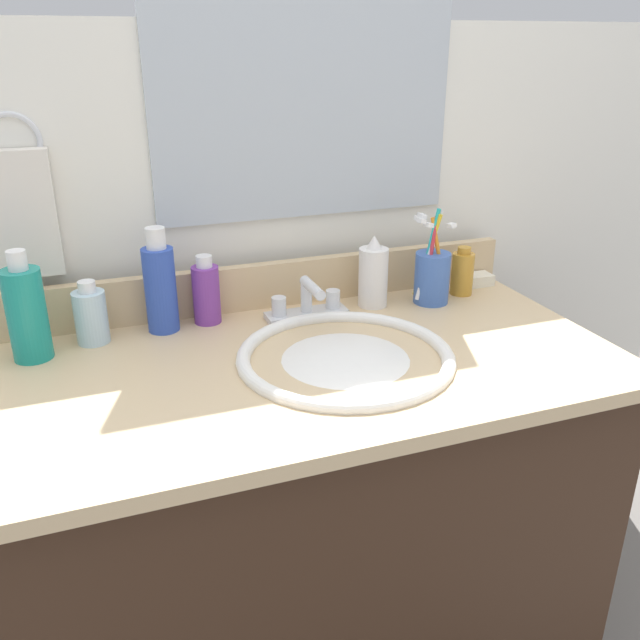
{
  "coord_description": "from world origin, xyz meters",
  "views": [
    {
      "loc": [
        -0.34,
        -0.96,
        1.26
      ],
      "look_at": [
        0.02,
        0.0,
        0.84
      ],
      "focal_mm": 37.58,
      "sensor_mm": 36.0,
      "label": 1
    }
  ],
  "objects_px": {
    "bottle_lotion_white": "(373,275)",
    "bottle_mouthwash_teal": "(27,313)",
    "bottle_cream_purple": "(206,293)",
    "bottle_gel_clear": "(91,316)",
    "cup_blue_plastic": "(432,275)",
    "hand_towel": "(23,214)",
    "bottle_oil_amber": "(462,273)",
    "faucet": "(307,304)",
    "soap_bar": "(477,280)",
    "bottle_shampoo_blue": "(160,286)"
  },
  "relations": [
    {
      "from": "hand_towel",
      "to": "bottle_lotion_white",
      "type": "xyz_separation_m",
      "value": [
        0.63,
        -0.09,
        -0.16
      ]
    },
    {
      "from": "faucet",
      "to": "bottle_lotion_white",
      "type": "height_order",
      "value": "bottle_lotion_white"
    },
    {
      "from": "bottle_cream_purple",
      "to": "soap_bar",
      "type": "bearing_deg",
      "value": 0.32
    },
    {
      "from": "cup_blue_plastic",
      "to": "bottle_lotion_white",
      "type": "bearing_deg",
      "value": 167.94
    },
    {
      "from": "cup_blue_plastic",
      "to": "bottle_oil_amber",
      "type": "bearing_deg",
      "value": 13.92
    },
    {
      "from": "bottle_shampoo_blue",
      "to": "soap_bar",
      "type": "bearing_deg",
      "value": 1.06
    },
    {
      "from": "hand_towel",
      "to": "bottle_oil_amber",
      "type": "distance_m",
      "value": 0.85
    },
    {
      "from": "bottle_cream_purple",
      "to": "bottle_mouthwash_teal",
      "type": "xyz_separation_m",
      "value": [
        -0.31,
        -0.05,
        0.02
      ]
    },
    {
      "from": "bottle_cream_purple",
      "to": "bottle_lotion_white",
      "type": "xyz_separation_m",
      "value": [
        0.33,
        -0.03,
        0.0
      ]
    },
    {
      "from": "bottle_shampoo_blue",
      "to": "bottle_oil_amber",
      "type": "relative_size",
      "value": 1.9
    },
    {
      "from": "faucet",
      "to": "bottle_oil_amber",
      "type": "relative_size",
      "value": 1.56
    },
    {
      "from": "faucet",
      "to": "soap_bar",
      "type": "relative_size",
      "value": 2.5
    },
    {
      "from": "hand_towel",
      "to": "cup_blue_plastic",
      "type": "bearing_deg",
      "value": -8.92
    },
    {
      "from": "hand_towel",
      "to": "cup_blue_plastic",
      "type": "relative_size",
      "value": 1.13
    },
    {
      "from": "bottle_cream_purple",
      "to": "cup_blue_plastic",
      "type": "height_order",
      "value": "cup_blue_plastic"
    },
    {
      "from": "bottle_gel_clear",
      "to": "soap_bar",
      "type": "xyz_separation_m",
      "value": [
        0.81,
        0.02,
        -0.04
      ]
    },
    {
      "from": "hand_towel",
      "to": "bottle_lotion_white",
      "type": "height_order",
      "value": "hand_towel"
    },
    {
      "from": "bottle_shampoo_blue",
      "to": "faucet",
      "type": "bearing_deg",
      "value": -8.16
    },
    {
      "from": "soap_bar",
      "to": "bottle_mouthwash_teal",
      "type": "bearing_deg",
      "value": -176.4
    },
    {
      "from": "bottle_oil_amber",
      "to": "bottle_gel_clear",
      "type": "xyz_separation_m",
      "value": [
        -0.74,
        0.01,
        0.0
      ]
    },
    {
      "from": "bottle_gel_clear",
      "to": "cup_blue_plastic",
      "type": "distance_m",
      "value": 0.66
    },
    {
      "from": "bottle_cream_purple",
      "to": "bottle_mouthwash_teal",
      "type": "relative_size",
      "value": 0.7
    },
    {
      "from": "bottle_cream_purple",
      "to": "bottle_oil_amber",
      "type": "bearing_deg",
      "value": -3.54
    },
    {
      "from": "bottle_shampoo_blue",
      "to": "bottle_lotion_white",
      "type": "relative_size",
      "value": 1.34
    },
    {
      "from": "bottle_lotion_white",
      "to": "soap_bar",
      "type": "height_order",
      "value": "bottle_lotion_white"
    },
    {
      "from": "bottle_cream_purple",
      "to": "cup_blue_plastic",
      "type": "distance_m",
      "value": 0.45
    },
    {
      "from": "hand_towel",
      "to": "soap_bar",
      "type": "height_order",
      "value": "hand_towel"
    },
    {
      "from": "bottle_cream_purple",
      "to": "bottle_oil_amber",
      "type": "distance_m",
      "value": 0.54
    },
    {
      "from": "bottle_gel_clear",
      "to": "bottle_cream_purple",
      "type": "bearing_deg",
      "value": 5.61
    },
    {
      "from": "faucet",
      "to": "bottle_oil_amber",
      "type": "xyz_separation_m",
      "value": [
        0.35,
        0.01,
        0.02
      ]
    },
    {
      "from": "bottle_lotion_white",
      "to": "soap_bar",
      "type": "xyz_separation_m",
      "value": [
        0.27,
        0.03,
        -0.05
      ]
    },
    {
      "from": "bottle_lotion_white",
      "to": "bottle_mouthwash_teal",
      "type": "xyz_separation_m",
      "value": [
        -0.64,
        -0.02,
        0.02
      ]
    },
    {
      "from": "bottle_oil_amber",
      "to": "bottle_gel_clear",
      "type": "distance_m",
      "value": 0.74
    },
    {
      "from": "faucet",
      "to": "soap_bar",
      "type": "distance_m",
      "value": 0.42
    },
    {
      "from": "cup_blue_plastic",
      "to": "faucet",
      "type": "bearing_deg",
      "value": 178.59
    },
    {
      "from": "faucet",
      "to": "bottle_cream_purple",
      "type": "bearing_deg",
      "value": 165.5
    },
    {
      "from": "bottle_gel_clear",
      "to": "soap_bar",
      "type": "height_order",
      "value": "bottle_gel_clear"
    },
    {
      "from": "bottle_mouthwash_teal",
      "to": "bottle_gel_clear",
      "type": "distance_m",
      "value": 0.11
    },
    {
      "from": "bottle_shampoo_blue",
      "to": "soap_bar",
      "type": "relative_size",
      "value": 3.05
    },
    {
      "from": "bottle_oil_amber",
      "to": "bottle_lotion_white",
      "type": "xyz_separation_m",
      "value": [
        -0.2,
        0.0,
        0.02
      ]
    },
    {
      "from": "bottle_shampoo_blue",
      "to": "bottle_gel_clear",
      "type": "xyz_separation_m",
      "value": [
        -0.13,
        -0.01,
        -0.04
      ]
    },
    {
      "from": "bottle_oil_amber",
      "to": "bottle_cream_purple",
      "type": "bearing_deg",
      "value": 176.46
    },
    {
      "from": "bottle_cream_purple",
      "to": "bottle_gel_clear",
      "type": "distance_m",
      "value": 0.21
    },
    {
      "from": "bottle_mouthwash_teal",
      "to": "soap_bar",
      "type": "xyz_separation_m",
      "value": [
        0.91,
        0.06,
        -0.07
      ]
    },
    {
      "from": "bottle_cream_purple",
      "to": "bottle_lotion_white",
      "type": "bearing_deg",
      "value": -5.0
    },
    {
      "from": "bottle_mouthwash_teal",
      "to": "cup_blue_plastic",
      "type": "bearing_deg",
      "value": -0.05
    },
    {
      "from": "bottle_cream_purple",
      "to": "bottle_lotion_white",
      "type": "distance_m",
      "value": 0.33
    },
    {
      "from": "bottle_shampoo_blue",
      "to": "cup_blue_plastic",
      "type": "distance_m",
      "value": 0.54
    },
    {
      "from": "bottle_gel_clear",
      "to": "bottle_mouthwash_teal",
      "type": "bearing_deg",
      "value": -161.49
    },
    {
      "from": "hand_towel",
      "to": "bottle_mouthwash_teal",
      "type": "distance_m",
      "value": 0.18
    }
  ]
}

